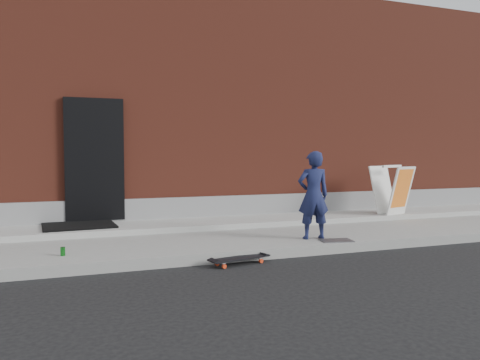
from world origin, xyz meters
name	(u,v)px	position (x,y,z in m)	size (l,w,h in m)	color
ground	(293,258)	(0.00, 0.00, 0.00)	(80.00, 80.00, 0.00)	black
sidewalk	(255,235)	(0.00, 1.50, 0.07)	(20.00, 3.00, 0.15)	gray
apron	(238,221)	(0.00, 2.40, 0.20)	(20.00, 1.20, 0.10)	#969690
building	(183,119)	(0.00, 6.99, 2.50)	(20.00, 8.10, 5.00)	maroon
child	(313,195)	(0.60, 0.51, 0.85)	(0.51, 0.34, 1.40)	#171D42
skateboard	(239,259)	(-0.88, -0.12, 0.08)	(0.88, 0.40, 0.10)	red
pizza_sign	(393,190)	(3.28, 1.98, 0.76)	(0.80, 0.88, 1.02)	silver
soda_can	(63,251)	(-3.14, 0.55, 0.21)	(0.06, 0.06, 0.12)	#17761F
doormat	(79,225)	(-2.90, 2.47, 0.27)	(1.19, 0.96, 0.03)	black
utility_plate	(336,240)	(0.86, 0.22, 0.16)	(0.49, 0.31, 0.01)	#545559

